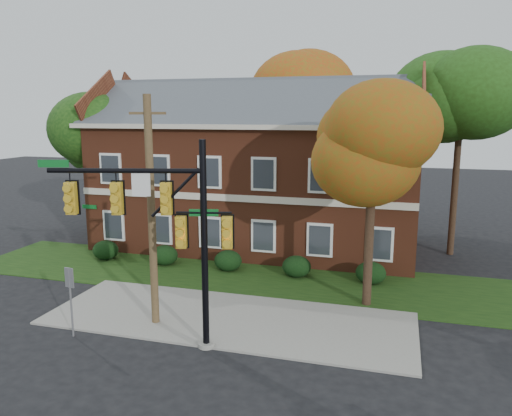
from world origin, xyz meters
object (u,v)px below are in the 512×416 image
(hedge_center, at_px, (228,261))
(tree_left_rear, at_px, (99,132))
(hedge_left, at_px, (165,255))
(tree_right_rear, at_px, (468,107))
(sign_post, at_px, (70,290))
(tree_near_right, at_px, (379,143))
(hedge_far_left, at_px, (106,250))
(apartment_building, at_px, (257,162))
(utility_pole, at_px, (151,212))
(hedge_right, at_px, (297,267))
(tree_far_rear, at_px, (306,98))
(traffic_signal, at_px, (165,222))
(hedge_far_right, at_px, (371,273))

(hedge_center, bearing_deg, tree_left_rear, 156.96)
(hedge_left, height_order, tree_right_rear, tree_right_rear)
(hedge_left, relative_size, sign_post, 0.55)
(tree_near_right, bearing_deg, tree_right_rear, 65.42)
(tree_left_rear, bearing_deg, sign_post, -61.51)
(hedge_far_left, bearing_deg, apartment_building, 36.89)
(tree_left_rear, height_order, utility_pole, tree_left_rear)
(hedge_right, height_order, tree_right_rear, tree_right_rear)
(utility_pole, bearing_deg, hedge_center, 76.21)
(tree_left_rear, xyz_separation_m, sign_post, (6.92, -12.75, -4.96))
(tree_left_rear, distance_m, tree_far_rear, 14.40)
(hedge_left, height_order, utility_pole, utility_pole)
(apartment_building, height_order, hedge_left, apartment_building)
(sign_post, bearing_deg, tree_near_right, 38.08)
(tree_far_rear, bearing_deg, hedge_right, -80.64)
(tree_left_rear, xyz_separation_m, utility_pole, (9.23, -10.95, -2.39))
(utility_pole, bearing_deg, tree_far_rear, 75.12)
(hedge_right, bearing_deg, tree_near_right, -37.28)
(traffic_signal, xyz_separation_m, utility_pole, (-1.32, 1.56, -0.05))
(hedge_center, relative_size, tree_right_rear, 0.13)
(hedge_far_right, bearing_deg, traffic_signal, -126.42)
(tree_near_right, relative_size, tree_left_rear, 0.97)
(hedge_left, relative_size, hedge_far_right, 1.00)
(hedge_left, distance_m, tree_right_rear, 17.74)
(tree_near_right, bearing_deg, hedge_far_left, 168.73)
(tree_far_rear, relative_size, utility_pole, 1.36)
(hedge_far_right, bearing_deg, hedge_far_left, 180.00)
(hedge_center, distance_m, traffic_signal, 9.24)
(tree_left_rear, bearing_deg, hedge_left, -33.59)
(hedge_far_left, bearing_deg, hedge_center, 0.00)
(hedge_far_left, relative_size, traffic_signal, 0.20)
(tree_left_rear, relative_size, traffic_signal, 1.27)
(apartment_building, height_order, sign_post, apartment_building)
(tree_near_right, bearing_deg, hedge_far_right, 94.52)
(hedge_center, relative_size, utility_pole, 0.17)
(tree_left_rear, bearing_deg, hedge_far_left, -56.58)
(hedge_right, height_order, tree_left_rear, tree_left_rear)
(apartment_building, distance_m, hedge_left, 7.73)
(hedge_far_left, height_order, tree_right_rear, tree_right_rear)
(hedge_center, xyz_separation_m, utility_pole, (-0.50, -6.81, 3.76))
(hedge_left, distance_m, utility_pole, 8.34)
(tree_left_rear, xyz_separation_m, tree_right_rear, (21.05, 1.97, 1.44))
(tree_far_rear, xyz_separation_m, traffic_signal, (-0.52, -21.47, -4.50))
(hedge_right, bearing_deg, tree_left_rear, 162.63)
(tree_far_rear, bearing_deg, hedge_far_right, -66.63)
(hedge_far_right, relative_size, tree_left_rear, 0.16)
(hedge_far_left, distance_m, hedge_center, 7.00)
(tree_near_right, relative_size, traffic_signal, 1.23)
(hedge_far_right, height_order, utility_pole, utility_pole)
(tree_near_right, xyz_separation_m, utility_pole, (-7.72, -3.98, -2.38))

